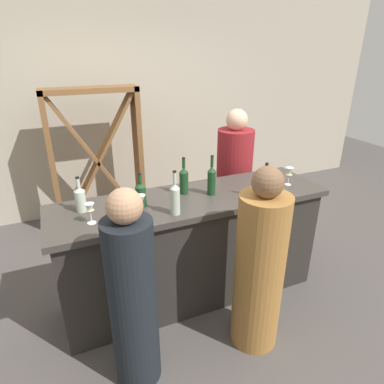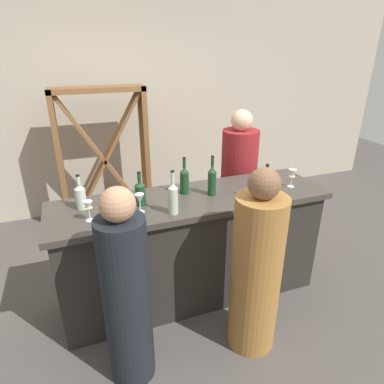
# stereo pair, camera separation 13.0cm
# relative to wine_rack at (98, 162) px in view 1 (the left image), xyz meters

# --- Properties ---
(ground_plane) EXTENTS (12.00, 12.00, 0.00)m
(ground_plane) POSITION_rel_wine_rack_xyz_m (0.53, -1.65, -0.86)
(ground_plane) COLOR #4C4744
(back_wall) EXTENTS (8.00, 0.10, 2.80)m
(back_wall) POSITION_rel_wine_rack_xyz_m (0.53, 0.55, 0.54)
(back_wall) COLOR #B2A893
(back_wall) RESTS_ON ground
(bar_counter) EXTENTS (2.31, 0.66, 0.99)m
(bar_counter) POSITION_rel_wine_rack_xyz_m (0.53, -1.65, -0.36)
(bar_counter) COLOR #2A2723
(bar_counter) RESTS_ON ground
(wine_rack) EXTENTS (1.07, 0.28, 1.72)m
(wine_rack) POSITION_rel_wine_rack_xyz_m (0.00, 0.00, 0.00)
(wine_rack) COLOR brown
(wine_rack) RESTS_ON ground
(wine_bottle_leftmost_clear_pale) EXTENTS (0.08, 0.08, 0.28)m
(wine_bottle_leftmost_clear_pale) POSITION_rel_wine_rack_xyz_m (-0.34, -1.55, 0.23)
(wine_bottle_leftmost_clear_pale) COLOR #B7C6B2
(wine_bottle_leftmost_clear_pale) RESTS_ON bar_counter
(wine_bottle_second_left_olive_green) EXTENTS (0.08, 0.08, 0.28)m
(wine_bottle_second_left_olive_green) POSITION_rel_wine_rack_xyz_m (0.10, -1.64, 0.23)
(wine_bottle_second_left_olive_green) COLOR #193D1E
(wine_bottle_second_left_olive_green) RESTS_ON bar_counter
(wine_bottle_center_clear_pale) EXTENTS (0.07, 0.07, 0.34)m
(wine_bottle_center_clear_pale) POSITION_rel_wine_rack_xyz_m (0.30, -1.87, 0.26)
(wine_bottle_center_clear_pale) COLOR #B7C6B2
(wine_bottle_center_clear_pale) RESTS_ON bar_counter
(wine_bottle_second_right_olive_green) EXTENTS (0.07, 0.07, 0.32)m
(wine_bottle_second_right_olive_green) POSITION_rel_wine_rack_xyz_m (0.50, -1.54, 0.25)
(wine_bottle_second_right_olive_green) COLOR #193D1E
(wine_bottle_second_right_olive_green) RESTS_ON bar_counter
(wine_bottle_rightmost_olive_green) EXTENTS (0.07, 0.07, 0.34)m
(wine_bottle_rightmost_olive_green) POSITION_rel_wine_rack_xyz_m (0.70, -1.65, 0.26)
(wine_bottle_rightmost_olive_green) COLOR #193D1E
(wine_bottle_rightmost_olive_green) RESTS_ON bar_counter
(wine_bottle_far_right_amber_brown) EXTENTS (0.07, 0.07, 0.31)m
(wine_bottle_far_right_amber_brown) POSITION_rel_wine_rack_xyz_m (1.06, -1.89, 0.25)
(wine_bottle_far_right_amber_brown) COLOR #331E0F
(wine_bottle_far_right_amber_brown) RESTS_ON bar_counter
(wine_glass_near_left) EXTENTS (0.07, 0.07, 0.15)m
(wine_glass_near_left) POSITION_rel_wine_rack_xyz_m (-0.29, -1.77, 0.23)
(wine_glass_near_left) COLOR white
(wine_glass_near_left) RESTS_ON bar_counter
(wine_glass_near_center) EXTENTS (0.07, 0.07, 0.15)m
(wine_glass_near_center) POSITION_rel_wine_rack_xyz_m (0.07, -1.76, 0.24)
(wine_glass_near_center) COLOR white
(wine_glass_near_center) RESTS_ON bar_counter
(wine_glass_near_right) EXTENTS (0.07, 0.07, 0.16)m
(wine_glass_near_right) POSITION_rel_wine_rack_xyz_m (1.43, -1.73, 0.24)
(wine_glass_near_right) COLOR white
(wine_glass_near_right) RESTS_ON bar_counter
(person_left_guest) EXTENTS (0.33, 0.33, 1.43)m
(person_left_guest) POSITION_rel_wine_rack_xyz_m (-0.15, -2.27, -0.19)
(person_left_guest) COLOR black
(person_left_guest) RESTS_ON ground
(person_center_guest) EXTENTS (0.38, 0.38, 1.44)m
(person_center_guest) POSITION_rel_wine_rack_xyz_m (0.77, -2.32, -0.20)
(person_center_guest) COLOR #9E6B33
(person_center_guest) RESTS_ON ground
(person_right_guest) EXTENTS (0.40, 0.40, 1.56)m
(person_right_guest) POSITION_rel_wine_rack_xyz_m (1.31, -0.99, -0.15)
(person_right_guest) COLOR maroon
(person_right_guest) RESTS_ON ground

